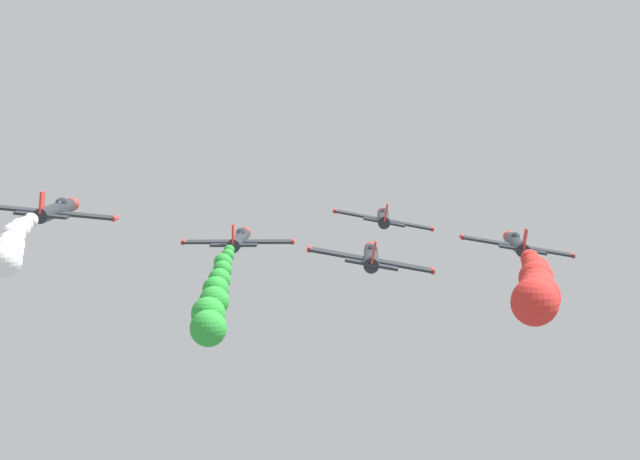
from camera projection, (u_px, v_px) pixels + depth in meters
name	position (u px, v px, depth m)	size (l,w,h in m)	color
airplane_lead	(383.00, 218.00, 118.53)	(9.47, 10.35, 2.89)	#23282D
airplane_left_inner	(239.00, 239.00, 106.95)	(9.56, 10.35, 2.32)	#23282D
smoke_trail_left_inner	(213.00, 302.00, 86.76)	(2.67, 19.29, 4.60)	green
airplane_right_inner	(516.00, 244.00, 105.29)	(9.49, 10.35, 2.80)	#23282D
smoke_trail_right_inner	(536.00, 287.00, 85.25)	(3.95, 19.99, 3.39)	red
airplane_left_outer	(371.00, 257.00, 93.95)	(9.48, 10.35, 2.84)	#23282D
airplane_right_outer	(56.00, 210.00, 94.86)	(9.55, 10.35, 2.48)	#23282D
smoke_trail_right_outer	(11.00, 246.00, 78.89)	(3.31, 14.08, 2.72)	white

